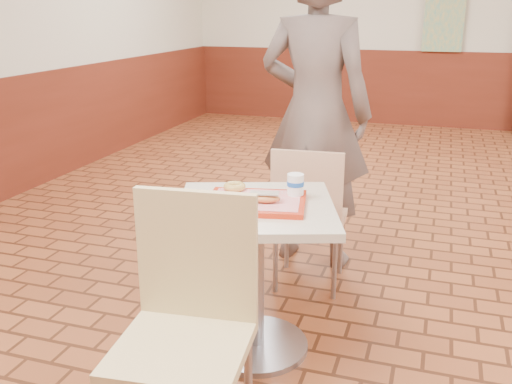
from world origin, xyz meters
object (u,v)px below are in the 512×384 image
(ring_donut, at_px, (235,187))
(long_john_donut, at_px, (264,198))
(paper_cup, at_px, (295,184))
(chair_main_front, at_px, (188,317))
(serving_tray, at_px, (256,202))
(main_table, at_px, (256,254))
(chair_main_back, at_px, (309,212))
(customer, at_px, (315,114))

(ring_donut, distance_m, long_john_donut, 0.22)
(long_john_donut, height_order, paper_cup, paper_cup)
(chair_main_front, height_order, serving_tray, chair_main_front)
(main_table, height_order, ring_donut, ring_donut)
(ring_donut, relative_size, long_john_donut, 0.67)
(chair_main_back, distance_m, paper_cup, 0.65)
(main_table, bearing_deg, ring_donut, 144.45)
(chair_main_front, height_order, long_john_donut, chair_main_front)
(serving_tray, bearing_deg, customer, 88.95)
(serving_tray, bearing_deg, chair_main_front, -92.62)
(paper_cup, bearing_deg, serving_tray, -141.50)
(ring_donut, xyz_separation_m, paper_cup, (0.28, 0.02, 0.03))
(serving_tray, relative_size, long_john_donut, 2.81)
(serving_tray, distance_m, paper_cup, 0.20)
(chair_main_front, height_order, chair_main_back, chair_main_front)
(customer, height_order, long_john_donut, customer)
(chair_main_back, relative_size, paper_cup, 8.82)
(customer, relative_size, ring_donut, 18.38)
(main_table, distance_m, paper_cup, 0.36)
(ring_donut, bearing_deg, main_table, -35.55)
(customer, bearing_deg, chair_main_back, 103.95)
(chair_main_front, xyz_separation_m, chair_main_back, (0.12, 1.35, -0.06))
(main_table, height_order, paper_cup, paper_cup)
(chair_main_front, bearing_deg, ring_donut, 91.86)
(chair_main_back, bearing_deg, customer, -84.37)
(chair_main_back, height_order, paper_cup, paper_cup)
(chair_main_back, distance_m, customer, 0.63)
(customer, relative_size, paper_cup, 19.83)
(chair_main_front, xyz_separation_m, serving_tray, (0.03, 0.67, 0.20))
(customer, xyz_separation_m, long_john_donut, (0.02, -1.12, -0.17))
(paper_cup, bearing_deg, chair_main_front, -102.77)
(serving_tray, distance_m, ring_donut, 0.17)
(serving_tray, relative_size, paper_cup, 4.52)
(customer, relative_size, serving_tray, 4.39)
(customer, height_order, ring_donut, customer)
(chair_main_back, height_order, serving_tray, chair_main_back)
(customer, bearing_deg, chair_main_front, 92.78)
(main_table, xyz_separation_m, long_john_donut, (0.04, -0.03, 0.28))
(main_table, distance_m, customer, 1.18)
(main_table, height_order, customer, customer)
(chair_main_back, xyz_separation_m, paper_cup, (0.06, -0.56, 0.33))
(chair_main_front, xyz_separation_m, ring_donut, (-0.11, 0.77, 0.23))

